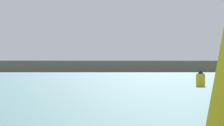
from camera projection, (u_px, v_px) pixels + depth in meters
The scene contains 2 objects.
distant_headland at pixel (104, 67), 1105.20m from camera, with size 1282.00×357.84×20.63m, color #756B56.
channel_buoy at pixel (201, 79), 70.20m from camera, with size 1.23×1.23×2.24m.
Camera 1 is at (-5.86, -14.92, 2.11)m, focal length 84.12 mm.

